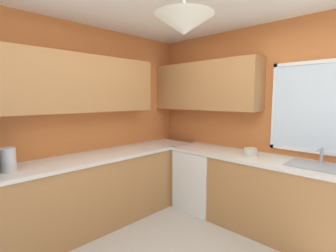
{
  "coord_description": "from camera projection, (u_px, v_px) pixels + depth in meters",
  "views": [
    {
      "loc": [
        1.22,
        -1.41,
        1.62
      ],
      "look_at": [
        -0.69,
        0.54,
        1.32
      ],
      "focal_mm": 26.46,
      "sensor_mm": 36.0,
      "label": 1
    }
  ],
  "objects": [
    {
      "name": "sink_assembly",
      "position": [
        317.0,
        166.0,
        2.6
      ],
      "size": [
        0.56,
        0.4,
        0.19
      ],
      "color": "#9EA0A5",
      "rests_on": "counter_run_back"
    },
    {
      "name": "kettle",
      "position": [
        8.0,
        160.0,
        2.41
      ],
      "size": [
        0.14,
        0.14,
        0.24
      ],
      "primitive_type": "cylinder",
      "color": "#B7B7BC",
      "rests_on": "counter_run_left"
    },
    {
      "name": "dishwasher",
      "position": [
        201.0,
        179.0,
        3.65
      ],
      "size": [
        0.6,
        0.6,
        0.86
      ],
      "primitive_type": "cube",
      "color": "white",
      "rests_on": "ground_plane"
    },
    {
      "name": "counter_run_back",
      "position": [
        280.0,
        198.0,
        2.9
      ],
      "size": [
        2.96,
        0.65,
        0.91
      ],
      "color": "#AD7542",
      "rests_on": "ground_plane"
    },
    {
      "name": "bowl",
      "position": [
        251.0,
        152.0,
        3.1
      ],
      "size": [
        0.16,
        0.16,
        0.09
      ],
      "primitive_type": "cylinder",
      "color": "beige",
      "rests_on": "counter_run_back"
    },
    {
      "name": "counter_run_left",
      "position": [
        87.0,
        193.0,
        3.07
      ],
      "size": [
        0.65,
        3.34,
        0.91
      ],
      "color": "#AD7542",
      "rests_on": "ground_plane"
    },
    {
      "name": "room_shell",
      "position": [
        162.0,
        80.0,
        2.77
      ],
      "size": [
        3.87,
        3.73,
        2.63
      ],
      "color": "#D17238",
      "rests_on": "ground_plane"
    }
  ]
}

